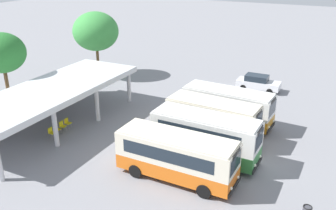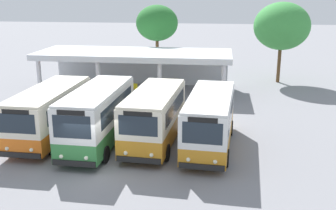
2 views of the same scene
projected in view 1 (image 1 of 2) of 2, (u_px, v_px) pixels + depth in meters
name	position (u px, v px, depth m)	size (l,w,h in m)	color
ground_plane	(254.00, 164.00, 25.01)	(180.00, 180.00, 0.00)	gray
city_bus_nearest_orange	(177.00, 155.00, 22.87)	(2.56, 7.71, 3.00)	black
city_bus_second_in_row	(205.00, 135.00, 25.08)	(2.53, 7.55, 3.26)	black
city_bus_middle_cream	(213.00, 118.00, 27.90)	(2.78, 7.21, 3.09)	black
city_bus_fourth_amber	(228.00, 105.00, 30.39)	(2.74, 7.60, 3.03)	black
parked_car_flank	(258.00, 83.00, 38.40)	(1.84, 4.41, 1.62)	black
terminal_canopy	(46.00, 95.00, 29.82)	(16.44, 6.02, 3.40)	silver
waiting_chair_end_by_column	(51.00, 132.00, 28.43)	(0.45, 0.45, 0.86)	slate
waiting_chair_second_from_end	(57.00, 128.00, 28.98)	(0.45, 0.45, 0.86)	slate
waiting_chair_middle_seat	(62.00, 125.00, 29.51)	(0.45, 0.45, 0.86)	slate
waiting_chair_fourth_seat	(67.00, 122.00, 30.05)	(0.45, 0.45, 0.86)	slate
roadside_tree_behind_canopy	(2.00, 53.00, 31.91)	(4.12, 4.12, 7.08)	brown
roadside_tree_east_of_canopy	(96.00, 31.00, 41.19)	(5.12, 5.12, 7.43)	brown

